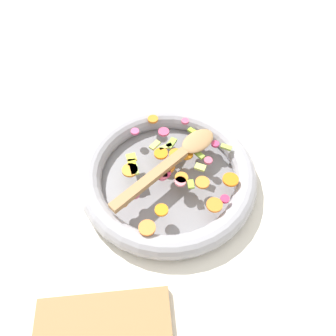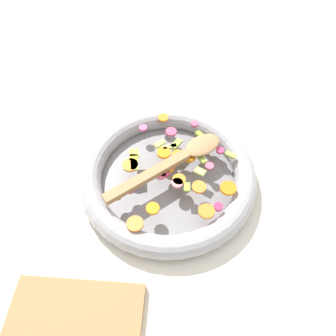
{
  "view_description": "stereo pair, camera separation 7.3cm",
  "coord_description": "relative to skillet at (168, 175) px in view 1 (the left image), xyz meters",
  "views": [
    {
      "loc": [
        -0.04,
        -0.43,
        0.64
      ],
      "look_at": [
        0.0,
        0.0,
        0.05
      ],
      "focal_mm": 35.0,
      "sensor_mm": 36.0,
      "label": 1
    },
    {
      "loc": [
        0.03,
        -0.44,
        0.64
      ],
      "look_at": [
        0.0,
        0.0,
        0.05
      ],
      "focal_mm": 35.0,
      "sensor_mm": 36.0,
      "label": 2
    }
  ],
  "objects": [
    {
      "name": "skillet",
      "position": [
        0.0,
        0.0,
        0.0
      ],
      "size": [
        0.41,
        0.41,
        0.05
      ],
      "color": "slate",
      "rests_on": "ground_plane"
    },
    {
      "name": "chopped_vegetables",
      "position": [
        0.02,
        -0.0,
        0.03
      ],
      "size": [
        0.27,
        0.33,
        0.01
      ],
      "color": "orange",
      "rests_on": "skillet"
    },
    {
      "name": "ground_plane",
      "position": [
        0.0,
        0.0,
        -0.02
      ],
      "size": [
        4.0,
        4.0,
        0.0
      ],
      "primitive_type": "plane",
      "color": "silver"
    },
    {
      "name": "wooden_spoon",
      "position": [
        0.02,
        0.02,
        0.04
      ],
      "size": [
        0.26,
        0.22,
        0.01
      ],
      "color": "#A87F51",
      "rests_on": "chopped_vegetables"
    }
  ]
}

